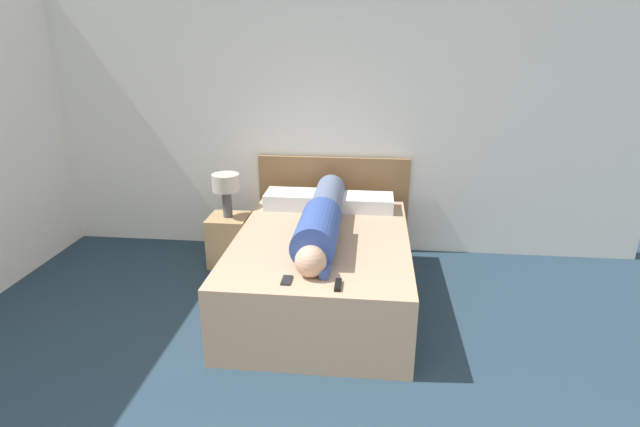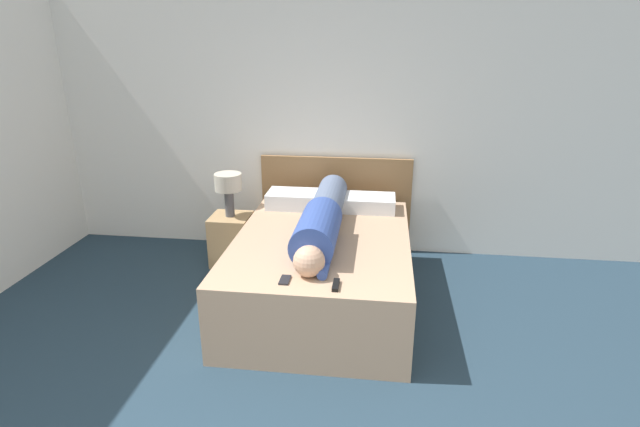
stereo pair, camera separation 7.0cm
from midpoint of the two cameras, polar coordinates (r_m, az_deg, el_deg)
wall_back at (r=4.91m, az=0.22°, el=10.46°), size 6.36×0.06×2.60m
bed at (r=4.09m, az=0.75°, el=-6.46°), size 1.37×1.92×0.58m
headboard at (r=5.03m, az=2.19°, el=1.06°), size 1.49×0.04×0.97m
nightstand at (r=4.87m, az=-9.64°, el=-2.93°), size 0.37×0.36×0.48m
table_lamp at (r=4.69m, az=-10.02°, el=3.18°), size 0.25×0.25×0.41m
person_lying at (r=3.94m, az=0.76°, el=-0.67°), size 0.31×1.70×0.31m
pillow_near_headboard at (r=4.63m, az=-1.76°, el=1.61°), size 0.62×0.33×0.14m
pillow_second at (r=4.59m, az=5.34°, el=1.24°), size 0.59×0.33×0.13m
tv_remote at (r=3.21m, az=2.46°, el=-8.18°), size 0.04×0.15×0.02m
cell_phone at (r=3.29m, az=-3.42°, el=-7.59°), size 0.06×0.13×0.01m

